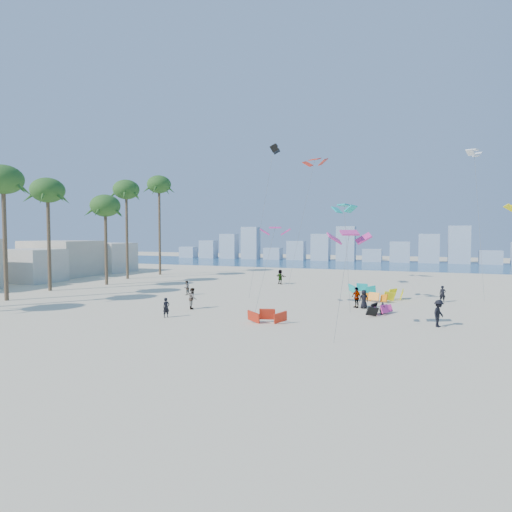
% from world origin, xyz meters
% --- Properties ---
extents(ground, '(220.00, 220.00, 0.00)m').
position_xyz_m(ground, '(0.00, 0.00, 0.00)').
color(ground, beige).
rests_on(ground, ground).
extents(ocean, '(220.00, 220.00, 0.00)m').
position_xyz_m(ocean, '(0.00, 72.00, 0.01)').
color(ocean, navy).
rests_on(ocean, ground).
extents(kitesurfer_near, '(0.60, 0.68, 1.57)m').
position_xyz_m(kitesurfer_near, '(-1.26, 7.26, 0.78)').
color(kitesurfer_near, black).
rests_on(kitesurfer_near, ground).
extents(kitesurfer_mid, '(1.03, 1.12, 1.85)m').
position_xyz_m(kitesurfer_mid, '(-1.18, 11.35, 0.93)').
color(kitesurfer_mid, gray).
rests_on(kitesurfer_mid, ground).
extents(kitesurfers_far, '(26.20, 21.78, 1.93)m').
position_xyz_m(kitesurfers_far, '(8.98, 20.30, 0.91)').
color(kitesurfers_far, black).
rests_on(kitesurfers_far, ground).
extents(grounded_kites, '(11.11, 19.96, 1.00)m').
position_xyz_m(grounded_kites, '(12.31, 18.70, 0.46)').
color(grounded_kites, red).
rests_on(grounded_kites, ground).
extents(flying_kites, '(29.00, 31.31, 17.11)m').
position_xyz_m(flying_kites, '(12.93, 21.75, 11.22)').
color(flying_kites, '#DF3191').
rests_on(flying_kites, ground).
extents(palm_row, '(6.90, 44.80, 15.94)m').
position_xyz_m(palm_row, '(-21.85, 16.16, 12.14)').
color(palm_row, brown).
rests_on(palm_row, ground).
extents(beachfront_buildings, '(11.50, 43.00, 6.00)m').
position_xyz_m(beachfront_buildings, '(-33.69, 20.82, 2.67)').
color(beachfront_buildings, beige).
rests_on(beachfront_buildings, ground).
extents(distant_skyline, '(85.00, 3.00, 8.40)m').
position_xyz_m(distant_skyline, '(-1.19, 82.00, 3.09)').
color(distant_skyline, '#9EADBF').
rests_on(distant_skyline, ground).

